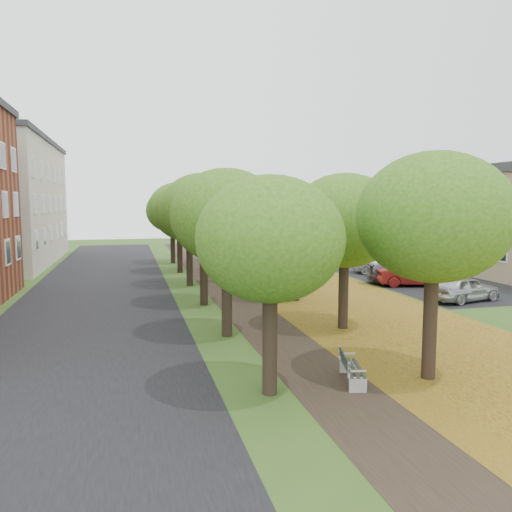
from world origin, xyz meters
TOP-DOWN VIEW (x-y plane):
  - ground at (0.00, 0.00)m, footprint 120.00×120.00m
  - street_asphalt at (-7.50, 15.00)m, footprint 8.00×70.00m
  - footpath at (0.00, 15.00)m, footprint 3.20×70.00m
  - leaf_verge at (5.00, 15.00)m, footprint 7.50×70.00m
  - parking_lot at (13.50, 16.00)m, footprint 9.00×16.00m
  - tree_row_west at (-2.20, 15.00)m, footprint 4.31×34.31m
  - tree_row_east at (2.60, 15.00)m, footprint 4.31×34.31m
  - bench at (0.26, 0.24)m, footprint 0.92×1.79m
  - car_silver at (11.00, 9.59)m, footprint 4.23×2.45m
  - car_red at (11.00, 14.51)m, footprint 4.61×2.51m
  - car_grey at (11.00, 15.39)m, footprint 5.16×3.23m
  - car_white at (12.25, 20.08)m, footprint 5.08×3.28m

SIDE VIEW (x-z plane):
  - ground at x=0.00m, z-range 0.00..0.00m
  - street_asphalt at x=-7.50m, z-range 0.00..0.01m
  - parking_lot at x=13.50m, z-range 0.00..0.01m
  - footpath at x=0.00m, z-range 0.00..0.01m
  - leaf_verge at x=5.00m, z-range 0.00..0.01m
  - bench at x=0.26m, z-range 0.02..0.83m
  - car_white at x=12.25m, z-range 0.00..1.30m
  - car_silver at x=11.00m, z-range 0.00..1.35m
  - car_grey at x=11.00m, z-range 0.00..1.39m
  - car_red at x=11.00m, z-range 0.00..1.44m
  - tree_row_west at x=-2.20m, z-range 1.30..7.61m
  - tree_row_east at x=2.60m, z-range 1.30..7.61m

